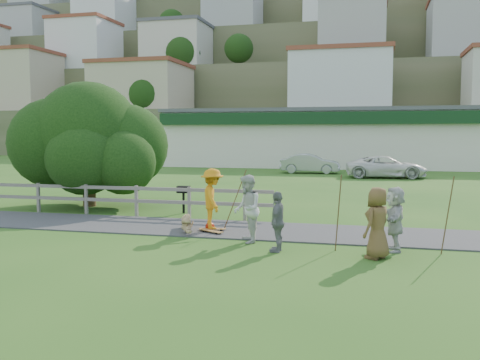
% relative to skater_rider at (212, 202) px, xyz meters
% --- Properties ---
extents(ground, '(260.00, 260.00, 0.00)m').
position_rel_skater_rider_xyz_m(ground, '(-1.54, -1.03, -0.91)').
color(ground, '#255317').
rests_on(ground, ground).
extents(path, '(34.00, 3.00, 0.04)m').
position_rel_skater_rider_xyz_m(path, '(-1.54, 0.47, -0.89)').
color(path, '#38383B').
rests_on(path, ground).
extents(fence, '(15.05, 0.10, 1.10)m').
position_rel_skater_rider_xyz_m(fence, '(-6.16, 2.27, -0.19)').
color(fence, slate).
rests_on(fence, ground).
extents(strip_mall, '(32.50, 10.75, 5.10)m').
position_rel_skater_rider_xyz_m(strip_mall, '(2.46, 33.91, 1.67)').
color(strip_mall, silver).
rests_on(strip_mall, ground).
extents(hillside, '(220.00, 67.00, 47.50)m').
position_rel_skater_rider_xyz_m(hillside, '(-1.54, 90.28, 13.51)').
color(hillside, '#485431').
rests_on(hillside, ground).
extents(skater_rider, '(1.12, 1.35, 1.82)m').
position_rel_skater_rider_xyz_m(skater_rider, '(0.00, 0.00, 0.00)').
color(skater_rider, orange).
rests_on(skater_rider, ground).
extents(skater_fallen, '(1.61, 0.91, 0.57)m').
position_rel_skater_rider_xyz_m(skater_fallen, '(-0.71, -0.26, -0.62)').
color(skater_fallen, tan).
rests_on(skater_fallen, ground).
extents(spectator_a, '(0.94, 1.07, 1.85)m').
position_rel_skater_rider_xyz_m(spectator_a, '(1.38, -1.30, 0.02)').
color(spectator_a, silver).
rests_on(spectator_a, ground).
extents(spectator_b, '(0.41, 0.91, 1.52)m').
position_rel_skater_rider_xyz_m(spectator_b, '(2.38, -2.19, -0.15)').
color(spectator_b, slate).
rests_on(spectator_b, ground).
extents(spectator_c, '(0.89, 0.99, 1.70)m').
position_rel_skater_rider_xyz_m(spectator_c, '(4.79, -2.35, -0.06)').
color(spectator_c, brown).
rests_on(spectator_c, ground).
extents(spectator_d, '(0.56, 1.54, 1.64)m').
position_rel_skater_rider_xyz_m(spectator_d, '(5.22, -1.41, -0.09)').
color(spectator_d, '#B8B8B4').
rests_on(spectator_d, ground).
extents(car_silver, '(4.43, 1.70, 1.44)m').
position_rel_skater_rider_xyz_m(car_silver, '(0.08, 24.46, -0.19)').
color(car_silver, '#9DA1A4').
rests_on(car_silver, ground).
extents(car_white, '(5.45, 2.87, 1.46)m').
position_rel_skater_rider_xyz_m(car_white, '(5.47, 21.50, -0.18)').
color(car_white, silver).
rests_on(car_white, ground).
extents(tree, '(6.92, 6.92, 4.06)m').
position_rel_skater_rider_xyz_m(tree, '(-6.54, 4.23, 1.12)').
color(tree, black).
rests_on(tree, ground).
extents(bbq, '(0.52, 0.43, 1.01)m').
position_rel_skater_rider_xyz_m(bbq, '(-2.14, 3.33, -0.40)').
color(bbq, black).
rests_on(bbq, ground).
extents(longboard_rider, '(0.82, 0.36, 0.09)m').
position_rel_skater_rider_xyz_m(longboard_rider, '(0.00, 0.00, -0.86)').
color(longboard_rider, '#9C6533').
rests_on(longboard_rider, ground).
extents(longboard_fallen, '(0.80, 0.57, 0.09)m').
position_rel_skater_rider_xyz_m(longboard_fallen, '(0.09, -0.36, -0.86)').
color(longboard_fallen, '#9C6533').
rests_on(longboard_fallen, ground).
extents(helmet, '(0.28, 0.28, 0.28)m').
position_rel_skater_rider_xyz_m(helmet, '(-0.11, 0.09, -0.77)').
color(helmet, '#A11C06').
rests_on(helmet, ground).
extents(pole_rider, '(0.03, 0.03, 2.00)m').
position_rel_skater_rider_xyz_m(pole_rider, '(0.60, 0.40, 0.09)').
color(pole_rider, brown).
rests_on(pole_rider, ground).
extents(pole_spec_left, '(0.03, 0.03, 1.93)m').
position_rel_skater_rider_xyz_m(pole_spec_left, '(3.84, -1.73, 0.06)').
color(pole_spec_left, brown).
rests_on(pole_spec_left, ground).
extents(pole_spec_right, '(0.03, 0.03, 1.94)m').
position_rel_skater_rider_xyz_m(pole_spec_right, '(6.45, -1.52, 0.06)').
color(pole_spec_right, brown).
rests_on(pole_spec_right, ground).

